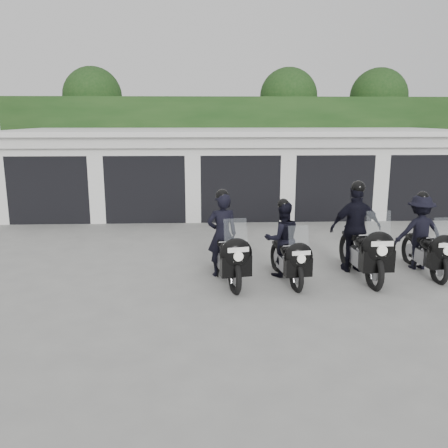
{
  "coord_description": "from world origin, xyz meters",
  "views": [
    {
      "loc": [
        -1.22,
        -9.85,
        3.37
      ],
      "look_at": [
        -0.76,
        0.51,
        1.05
      ],
      "focal_mm": 38.0,
      "sensor_mm": 36.0,
      "label": 1
    }
  ],
  "objects_px": {
    "police_bike_d": "(423,237)",
    "police_bike_c": "(359,234)",
    "police_bike_a": "(226,244)",
    "police_bike_b": "(285,245)"
  },
  "relations": [
    {
      "from": "police_bike_b",
      "to": "police_bike_c",
      "type": "bearing_deg",
      "value": -1.11
    },
    {
      "from": "police_bike_b",
      "to": "police_bike_d",
      "type": "bearing_deg",
      "value": -1.65
    },
    {
      "from": "police_bike_a",
      "to": "police_bike_c",
      "type": "distance_m",
      "value": 2.94
    },
    {
      "from": "police_bike_b",
      "to": "police_bike_c",
      "type": "relative_size",
      "value": 0.83
    },
    {
      "from": "police_bike_a",
      "to": "police_bike_b",
      "type": "distance_m",
      "value": 1.27
    },
    {
      "from": "police_bike_a",
      "to": "police_bike_d",
      "type": "bearing_deg",
      "value": -5.23
    },
    {
      "from": "police_bike_d",
      "to": "police_bike_c",
      "type": "bearing_deg",
      "value": -174.88
    },
    {
      "from": "police_bike_d",
      "to": "police_bike_a",
      "type": "bearing_deg",
      "value": -175.37
    },
    {
      "from": "police_bike_a",
      "to": "police_bike_b",
      "type": "xyz_separation_m",
      "value": [
        1.27,
        0.07,
        -0.04
      ]
    },
    {
      "from": "police_bike_b",
      "to": "police_bike_c",
      "type": "distance_m",
      "value": 1.68
    }
  ]
}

